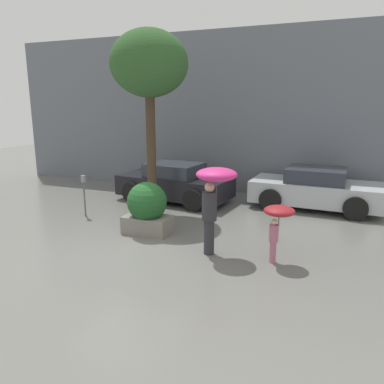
{
  "coord_description": "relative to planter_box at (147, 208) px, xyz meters",
  "views": [
    {
      "loc": [
        4.58,
        -7.43,
        3.34
      ],
      "look_at": [
        0.98,
        1.6,
        1.05
      ],
      "focal_mm": 35.0,
      "sensor_mm": 36.0,
      "label": 1
    }
  ],
  "objects": [
    {
      "name": "parking_meter",
      "position": [
        -2.51,
        0.66,
        0.22
      ],
      "size": [
        0.14,
        0.14,
        1.26
      ],
      "color": "#595B60",
      "rests_on": "ground"
    },
    {
      "name": "person_adult",
      "position": [
        2.07,
        -0.71,
        0.83
      ],
      "size": [
        0.91,
        0.91,
        1.99
      ],
      "rotation": [
        0.0,
        0.0,
        0.4
      ],
      "color": "#2D2D33",
      "rests_on": "ground"
    },
    {
      "name": "parked_car_near",
      "position": [
        -0.73,
        3.39,
        -0.05
      ],
      "size": [
        4.08,
        2.33,
        1.34
      ],
      "rotation": [
        0.0,
        0.0,
        1.46
      ],
      "color": "black",
      "rests_on": "ground"
    },
    {
      "name": "ground_plane",
      "position": [
        0.01,
        -0.91,
        -0.69
      ],
      "size": [
        40.0,
        40.0,
        0.0
      ],
      "primitive_type": "plane",
      "color": "slate"
    },
    {
      "name": "street_tree",
      "position": [
        -0.84,
        1.89,
        3.74
      ],
      "size": [
        2.31,
        2.31,
        5.49
      ],
      "color": "#423323",
      "rests_on": "ground"
    },
    {
      "name": "building_facade",
      "position": [
        0.01,
        5.59,
        2.31
      ],
      "size": [
        18.0,
        0.3,
        6.0
      ],
      "color": "slate",
      "rests_on": "ground"
    },
    {
      "name": "parked_car_far",
      "position": [
        3.93,
        4.18,
        -0.05
      ],
      "size": [
        4.13,
        2.14,
        1.34
      ],
      "rotation": [
        0.0,
        0.0,
        1.53
      ],
      "color": "#B7BCC1",
      "rests_on": "ground"
    },
    {
      "name": "person_child",
      "position": [
        3.49,
        -0.67,
        0.33
      ],
      "size": [
        0.66,
        0.66,
        1.26
      ],
      "rotation": [
        0.0,
        0.0,
        0.27
      ],
      "color": "#B76684",
      "rests_on": "ground"
    },
    {
      "name": "planter_box",
      "position": [
        0.0,
        0.0,
        0.0
      ],
      "size": [
        1.23,
        1.04,
        1.37
      ],
      "color": "gray",
      "rests_on": "ground"
    }
  ]
}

